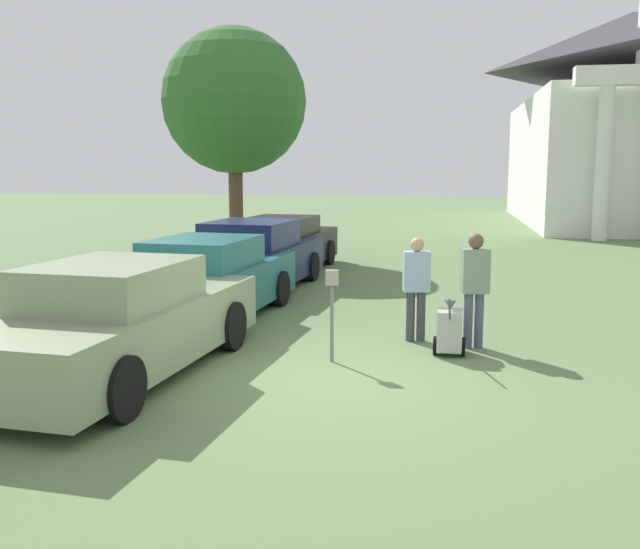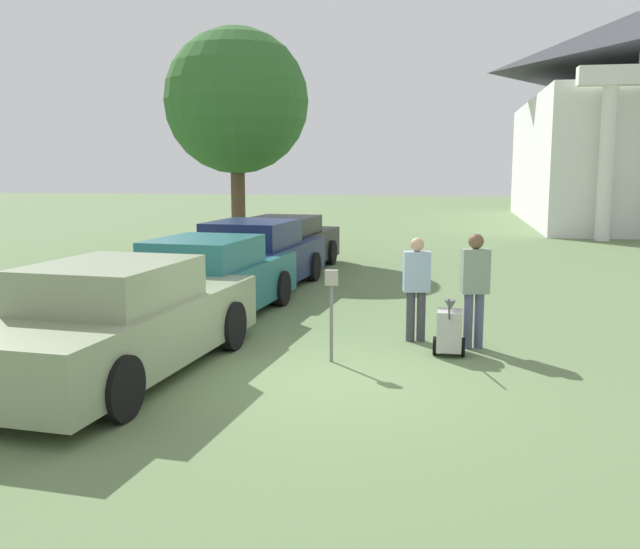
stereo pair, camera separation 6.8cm
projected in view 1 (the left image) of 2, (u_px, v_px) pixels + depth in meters
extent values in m
plane|color=#607A4C|center=(321.00, 380.00, 9.40)|extent=(120.00, 120.00, 0.00)
cube|color=gray|center=(122.00, 331.00, 9.58)|extent=(2.38, 5.34, 0.80)
cube|color=gray|center=(111.00, 284.00, 9.28)|extent=(1.89, 2.32, 0.55)
cylinder|color=black|center=(122.00, 319.00, 11.40)|extent=(0.24, 0.76, 0.75)
cylinder|color=black|center=(233.00, 326.00, 10.92)|extent=(0.24, 0.76, 0.75)
cylinder|color=black|center=(124.00, 389.00, 7.84)|extent=(0.24, 0.76, 0.75)
cube|color=#23666B|center=(208.00, 287.00, 13.09)|extent=(2.26, 5.15, 0.81)
cube|color=#23666B|center=(203.00, 252.00, 12.79)|extent=(1.79, 2.23, 0.51)
cylinder|color=black|center=(199.00, 285.00, 14.83)|extent=(0.24, 0.72, 0.71)
cylinder|color=black|center=(281.00, 288.00, 14.38)|extent=(0.24, 0.72, 0.71)
cylinder|color=black|center=(121.00, 314.00, 11.87)|extent=(0.24, 0.72, 0.71)
cylinder|color=black|center=(221.00, 320.00, 11.41)|extent=(0.24, 0.72, 0.71)
cube|color=#19234C|center=(254.00, 264.00, 16.22)|extent=(2.36, 5.21, 0.82)
cube|color=#19234C|center=(251.00, 234.00, 15.93)|extent=(1.88, 2.27, 0.58)
cylinder|color=black|center=(240.00, 264.00, 18.00)|extent=(0.24, 0.72, 0.71)
cylinder|color=black|center=(312.00, 267.00, 17.52)|extent=(0.24, 0.72, 0.71)
cylinder|color=black|center=(186.00, 283.00, 15.00)|extent=(0.24, 0.72, 0.71)
cylinder|color=black|center=(272.00, 287.00, 14.52)|extent=(0.24, 0.72, 0.71)
cube|color=black|center=(284.00, 248.00, 19.21)|extent=(2.24, 4.96, 0.83)
cube|color=black|center=(281.00, 225.00, 18.92)|extent=(1.78, 2.16, 0.45)
cylinder|color=black|center=(270.00, 251.00, 20.90)|extent=(0.24, 0.71, 0.70)
cylinder|color=black|center=(329.00, 252.00, 20.45)|extent=(0.24, 0.71, 0.70)
cylinder|color=black|center=(232.00, 264.00, 18.04)|extent=(0.24, 0.71, 0.70)
cylinder|color=black|center=(300.00, 266.00, 17.59)|extent=(0.24, 0.71, 0.70)
cylinder|color=slate|center=(332.00, 324.00, 10.23)|extent=(0.05, 0.05, 1.12)
cube|color=gray|center=(332.00, 278.00, 10.13)|extent=(0.18, 0.09, 0.22)
cylinder|color=#3F3F47|center=(421.00, 316.00, 11.47)|extent=(0.14, 0.14, 0.81)
cylinder|color=#3F3F47|center=(410.00, 316.00, 11.47)|extent=(0.14, 0.14, 0.81)
cube|color=#99B2CC|center=(417.00, 271.00, 11.36)|extent=(0.45, 0.29, 0.64)
sphere|color=tan|center=(417.00, 244.00, 11.29)|extent=(0.22, 0.22, 0.22)
cylinder|color=#515670|center=(479.00, 321.00, 11.03)|extent=(0.14, 0.14, 0.87)
cylinder|color=#515670|center=(468.00, 321.00, 11.02)|extent=(0.14, 0.14, 0.87)
cube|color=gray|center=(475.00, 271.00, 10.90)|extent=(0.46, 0.31, 0.69)
sphere|color=brown|center=(476.00, 241.00, 10.83)|extent=(0.23, 0.23, 0.23)
cube|color=#B2B2AD|center=(450.00, 330.00, 10.60)|extent=(0.37, 0.45, 0.60)
cone|color=#59595B|center=(450.00, 305.00, 10.54)|extent=(0.18, 0.18, 0.16)
cylinder|color=#4C4C4C|center=(450.00, 310.00, 10.08)|extent=(0.05, 0.59, 0.43)
cylinder|color=black|center=(435.00, 345.00, 10.67)|extent=(0.06, 0.28, 0.28)
cylinder|color=black|center=(463.00, 347.00, 10.59)|extent=(0.06, 0.28, 0.28)
cube|color=white|center=(625.00, 162.00, 35.19)|extent=(9.65, 17.27, 6.05)
pyramid|color=#333338|center=(632.00, 41.00, 34.32)|extent=(9.84, 17.62, 2.72)
cylinder|color=white|center=(603.00, 164.00, 26.71)|extent=(0.56, 0.56, 5.75)
cylinder|color=brown|center=(236.00, 210.00, 22.17)|extent=(0.44, 0.44, 2.90)
sphere|color=#33662D|center=(234.00, 101.00, 21.67)|extent=(4.40, 4.40, 4.40)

